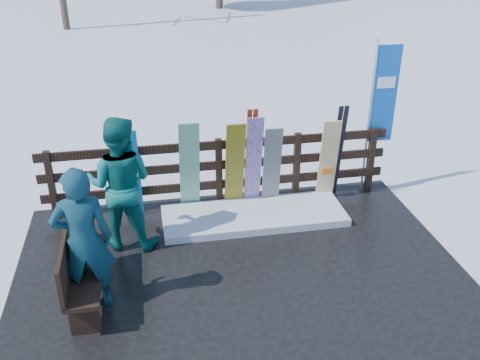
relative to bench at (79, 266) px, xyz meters
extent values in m
plane|color=white|center=(2.04, -0.07, -0.60)|extent=(700.00, 700.00, 0.00)
cube|color=black|center=(2.04, -0.07, -0.56)|extent=(6.00, 5.00, 0.08)
cube|color=black|center=(-0.56, 2.13, 0.06)|extent=(0.10, 0.10, 1.15)
cube|color=black|center=(0.74, 2.13, 0.06)|extent=(0.10, 0.10, 1.15)
cube|color=black|center=(2.04, 2.13, 0.06)|extent=(0.10, 0.10, 1.15)
cube|color=black|center=(3.34, 2.13, 0.06)|extent=(0.10, 0.10, 1.15)
cube|color=black|center=(4.64, 2.13, 0.06)|extent=(0.10, 0.10, 1.15)
cube|color=black|center=(2.04, 2.13, -0.17)|extent=(5.60, 0.05, 0.14)
cube|color=black|center=(2.04, 2.13, 0.18)|extent=(5.60, 0.05, 0.14)
cube|color=black|center=(2.04, 2.13, 0.53)|extent=(5.60, 0.05, 0.14)
cube|color=white|center=(2.49, 1.53, -0.46)|extent=(2.85, 1.00, 0.12)
cube|color=black|center=(0.07, 0.00, -0.07)|extent=(0.40, 1.50, 0.06)
cube|color=black|center=(0.07, -0.60, -0.29)|extent=(0.34, 0.06, 0.45)
cube|color=black|center=(0.07, 0.60, -0.29)|extent=(0.34, 0.06, 0.45)
cube|color=black|center=(-0.11, 0.00, 0.20)|extent=(0.05, 1.50, 0.50)
cube|color=#1694D0|center=(0.66, 1.91, 0.25)|extent=(0.27, 0.29, 1.53)
cube|color=silver|center=(1.55, 1.91, 0.29)|extent=(0.31, 0.41, 1.61)
cube|color=yellow|center=(2.26, 1.91, 0.25)|extent=(0.30, 0.33, 1.52)
cube|color=silver|center=(2.56, 1.91, 0.29)|extent=(0.25, 0.31, 1.61)
cube|color=black|center=(2.86, 1.91, 0.18)|extent=(0.28, 0.20, 1.38)
cube|color=white|center=(3.80, 1.91, 0.21)|extent=(0.30, 0.20, 1.44)
cube|color=#B43216|center=(2.48, 1.98, 0.34)|extent=(0.07, 0.31, 1.71)
cube|color=#B43216|center=(2.57, 1.98, 0.34)|extent=(0.07, 0.31, 1.71)
cube|color=black|center=(3.92, 1.98, 0.32)|extent=(0.08, 0.27, 1.67)
cube|color=black|center=(4.01, 1.98, 0.32)|extent=(0.07, 0.27, 1.67)
cylinder|color=silver|center=(4.54, 2.18, 0.78)|extent=(0.04, 0.04, 2.60)
cube|color=blue|center=(4.76, 2.18, 1.18)|extent=(0.42, 0.02, 1.60)
imported|color=#135358|center=(0.11, -0.10, 0.42)|extent=(0.72, 0.50, 1.87)
imported|color=#0E635D|center=(0.53, 1.21, 0.46)|extent=(1.11, 0.96, 1.95)
camera|label=1|loc=(0.95, -5.55, 3.85)|focal=40.00mm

